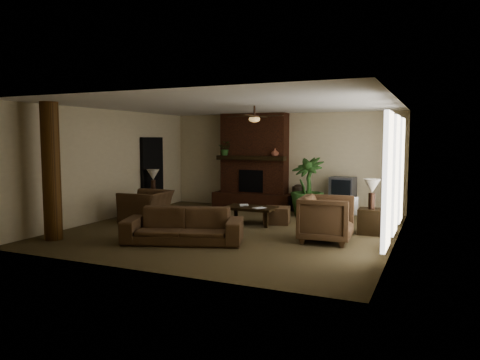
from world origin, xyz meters
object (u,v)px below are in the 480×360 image
at_px(ottoman, 277,215).
at_px(tv_stand, 340,205).
at_px(sofa, 183,220).
at_px(coffee_table, 250,209).
at_px(armchair_left, 146,201).
at_px(side_table_left, 155,202).
at_px(log_column, 51,171).
at_px(floor_plant, 307,200).
at_px(floor_vase, 298,196).
at_px(lamp_right, 372,188).
at_px(lamp_left, 153,176).
at_px(side_table_right, 370,221).
at_px(armchair_right, 326,217).

xyz_separation_m(ottoman, tv_stand, (1.13, 2.04, 0.05)).
height_order(sofa, coffee_table, sofa).
height_order(armchair_left, side_table_left, armchair_left).
xyz_separation_m(log_column, floor_plant, (4.00, 4.84, -0.96)).
distance_m(floor_vase, lamp_right, 3.40).
bearing_deg(side_table_left, lamp_left, -88.31).
bearing_deg(sofa, ottoman, 50.06).
distance_m(log_column, tv_stand, 7.39).
relative_size(lamp_left, lamp_right, 1.00).
bearing_deg(sofa, floor_vase, 59.71).
xyz_separation_m(armchair_left, lamp_right, (5.35, 0.71, 0.49)).
relative_size(armchair_left, side_table_right, 2.11).
relative_size(log_column, side_table_right, 5.09).
relative_size(armchair_left, side_table_left, 2.11).
distance_m(ottoman, tv_stand, 2.33).
xyz_separation_m(side_table_right, lamp_right, (0.02, -0.03, 0.73)).
bearing_deg(log_column, floor_vase, 57.45).
xyz_separation_m(armchair_left, ottoman, (3.07, 1.06, -0.31)).
relative_size(armchair_right, lamp_left, 1.57).
height_order(floor_vase, side_table_left, floor_vase).
height_order(tv_stand, lamp_right, lamp_right).
distance_m(coffee_table, tv_stand, 2.94).
distance_m(tv_stand, lamp_right, 2.75).
distance_m(armchair_left, side_table_left, 1.58).
height_order(lamp_left, lamp_right, same).
xyz_separation_m(floor_plant, side_table_right, (1.87, -1.65, -0.16)).
xyz_separation_m(lamp_left, side_table_right, (6.04, -0.60, -0.73)).
bearing_deg(armchair_right, lamp_right, -37.14).
bearing_deg(floor_vase, sofa, -101.49).
height_order(ottoman, lamp_left, lamp_left).
bearing_deg(side_table_left, armchair_right, -18.45).
distance_m(armchair_right, floor_plant, 3.02).
bearing_deg(sofa, armchair_left, 122.78).
xyz_separation_m(coffee_table, floor_plant, (0.93, 1.71, 0.07)).
height_order(armchair_left, floor_vase, armchair_left).
relative_size(armchair_right, side_table_left, 1.86).
distance_m(coffee_table, lamp_left, 3.37).
bearing_deg(sofa, side_table_right, 16.84).
distance_m(sofa, ottoman, 2.88).
bearing_deg(coffee_table, tv_stand, 55.31).
relative_size(tv_stand, floor_plant, 0.54).
xyz_separation_m(armchair_left, floor_plant, (3.46, 2.39, -0.07)).
bearing_deg(side_table_right, floor_plant, 138.57).
distance_m(ottoman, floor_plant, 1.41).
bearing_deg(log_column, lamp_right, 28.21).
height_order(ottoman, tv_stand, tv_stand).
bearing_deg(floor_plant, floor_vase, 123.08).
relative_size(tv_stand, side_table_left, 1.55).
relative_size(log_column, lamp_right, 4.31).
bearing_deg(side_table_left, floor_plant, 13.45).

